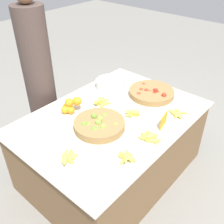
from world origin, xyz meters
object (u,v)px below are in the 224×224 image
at_px(price_sign, 164,120).
at_px(vendor_person, 40,82).
at_px(lime_bowl, 99,125).
at_px(tomato_basket, 151,93).
at_px(metal_bowl, 111,84).

bearing_deg(price_sign, vendor_person, 92.13).
height_order(lime_bowl, tomato_basket, lime_bowl).
relative_size(tomato_basket, metal_bowl, 1.42).
bearing_deg(metal_bowl, vendor_person, 139.17).
height_order(price_sign, vendor_person, vendor_person).
bearing_deg(lime_bowl, price_sign, -46.10).
relative_size(lime_bowl, tomato_basket, 0.95).
distance_m(lime_bowl, tomato_basket, 0.74).
height_order(lime_bowl, metal_bowl, lime_bowl).
bearing_deg(vendor_person, lime_bowl, -93.42).
xyz_separation_m(metal_bowl, price_sign, (-0.23, -0.79, 0.02)).
xyz_separation_m(tomato_basket, vendor_person, (-0.68, 0.89, 0.08)).
bearing_deg(vendor_person, metal_bowl, -40.83).
bearing_deg(vendor_person, tomato_basket, -52.59).
xyz_separation_m(lime_bowl, vendor_person, (0.05, 0.87, 0.08)).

